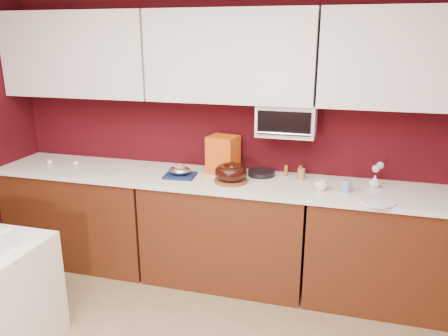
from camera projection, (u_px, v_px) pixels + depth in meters
wall_back at (235, 128)px, 3.70m from camera, size 4.00×0.02×2.50m
base_cabinet_left at (85, 215)px, 3.99m from camera, size 1.31×0.58×0.86m
base_cabinet_center at (226, 232)px, 3.65m from camera, size 1.31×0.58×0.86m
base_cabinet_right at (395, 252)px, 3.31m from camera, size 1.31×0.58×0.86m
countertop at (226, 181)px, 3.52m from camera, size 4.00×0.62×0.04m
upper_cabinet_left at (79, 54)px, 3.71m from camera, size 1.31×0.33×0.70m
upper_cabinet_center at (231, 56)px, 3.37m from camera, size 1.31×0.33×0.70m
upper_cabinet_right at (416, 59)px, 3.03m from camera, size 1.31×0.33×0.70m
toaster_oven at (287, 119)px, 3.41m from camera, size 0.45×0.30×0.25m
toaster_oven_door at (284, 123)px, 3.26m from camera, size 0.40×0.02×0.18m
toaster_oven_handle at (283, 133)px, 3.27m from camera, size 0.42×0.02×0.02m
cake_base at (231, 181)px, 3.43m from camera, size 0.31×0.31×0.02m
bundt_cake at (231, 172)px, 3.41m from camera, size 0.27×0.27×0.10m
navy_towel at (180, 175)px, 3.56m from camera, size 0.26×0.23×0.02m
foil_ham_nest at (180, 170)px, 3.55m from camera, size 0.20×0.18×0.07m
roasted_ham at (180, 167)px, 3.54m from camera, size 0.12×0.10×0.06m
pandoro_box at (223, 155)px, 3.63m from camera, size 0.26×0.25×0.31m
dark_pan at (261, 173)px, 3.59m from camera, size 0.25×0.25×0.04m
coffee_mug at (321, 184)px, 3.24m from camera, size 0.12×0.12×0.09m
blue_jar at (346, 186)px, 3.20m from camera, size 0.08×0.08×0.09m
flower_vase at (375, 181)px, 3.30m from camera, size 0.08×0.08×0.11m
flower_pink at (376, 169)px, 3.27m from camera, size 0.06×0.06×0.06m
flower_blue at (380, 165)px, 3.27m from camera, size 0.06×0.06×0.06m
china_plate at (378, 202)px, 3.01m from camera, size 0.28×0.28×0.01m
amber_bottle at (286, 171)px, 3.57m from camera, size 0.04×0.04×0.09m
paper_cup at (301, 174)px, 3.48m from camera, size 0.08×0.08×0.09m
egg_left at (50, 162)px, 3.90m from camera, size 0.06×0.05×0.04m
egg_right at (76, 163)px, 3.87m from camera, size 0.06×0.05×0.04m
amber_bottle_tall at (300, 171)px, 3.53m from camera, size 0.03×0.03×0.10m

